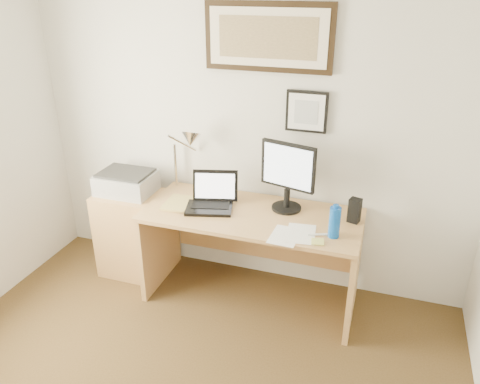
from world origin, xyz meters
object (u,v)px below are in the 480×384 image
at_px(side_cabinet, 132,233).
at_px(laptop, 211,200).
at_px(book, 166,202).
at_px(lcd_monitor, 288,173).
at_px(desk, 255,235).
at_px(printer, 126,182).
at_px(water_bottle, 335,222).

height_order(side_cabinet, laptop, laptop).
distance_m(book, lcd_monitor, 0.96).
bearing_deg(side_cabinet, desk, 1.89).
xyz_separation_m(laptop, printer, (-0.77, 0.07, 0.01)).
distance_m(side_cabinet, printer, 0.45).
height_order(book, desk, book).
relative_size(side_cabinet, lcd_monitor, 1.40).
height_order(book, printer, printer).
height_order(side_cabinet, water_bottle, water_bottle).
bearing_deg(desk, book, -169.24).
distance_m(lcd_monitor, printer, 1.33).
bearing_deg(water_bottle, lcd_monitor, 143.14).
xyz_separation_m(side_cabinet, printer, (-0.02, 0.03, 0.45)).
xyz_separation_m(book, laptop, (0.36, 0.05, 0.05)).
height_order(side_cabinet, lcd_monitor, lcd_monitor).
distance_m(water_bottle, desk, 0.75).
relative_size(book, desk, 0.17).
xyz_separation_m(book, printer, (-0.41, 0.12, 0.06)).
bearing_deg(desk, lcd_monitor, 13.67).
bearing_deg(lcd_monitor, desk, -166.33).
bearing_deg(lcd_monitor, printer, -177.35).
relative_size(laptop, lcd_monitor, 0.75).
xyz_separation_m(laptop, lcd_monitor, (0.54, 0.14, 0.23)).
xyz_separation_m(water_bottle, printer, (-1.70, 0.23, -0.04)).
xyz_separation_m(desk, printer, (-1.09, -0.01, 0.30)).
xyz_separation_m(water_bottle, laptop, (-0.93, 0.16, -0.05)).
bearing_deg(book, desk, 10.76).
distance_m(laptop, printer, 0.77).
relative_size(side_cabinet, book, 2.70).
bearing_deg(lcd_monitor, book, -168.51).
xyz_separation_m(desk, laptop, (-0.32, -0.08, 0.29)).
bearing_deg(book, side_cabinet, 166.88).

